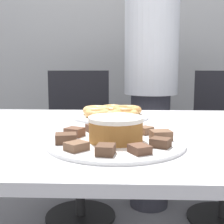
{
  "coord_description": "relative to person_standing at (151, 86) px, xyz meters",
  "views": [
    {
      "loc": [
        0.02,
        -1.07,
        0.95
      ],
      "look_at": [
        -0.02,
        0.03,
        0.79
      ],
      "focal_mm": 50.0,
      "sensor_mm": 36.0,
      "label": 1
    }
  ],
  "objects": [
    {
      "name": "lamington_2",
      "position": [
        -0.14,
        -1.28,
        -0.07
      ],
      "size": [
        0.06,
        0.07,
        0.02
      ],
      "rotation": [
        0.0,
        0.0,
        5.21
      ],
      "color": "brown",
      "rests_on": "plate_cake"
    },
    {
      "name": "plate_donuts",
      "position": [
        -0.23,
        -0.7,
        -0.09
      ],
      "size": [
        0.33,
        0.33,
        0.01
      ],
      "color": "white",
      "rests_on": "table"
    },
    {
      "name": "donut_3",
      "position": [
        -0.29,
        -0.74,
        -0.07
      ],
      "size": [
        0.11,
        0.11,
        0.03
      ],
      "color": "tan",
      "rests_on": "plate_donuts"
    },
    {
      "name": "plate_cake",
      "position": [
        -0.2,
        -1.16,
        -0.09
      ],
      "size": [
        0.4,
        0.4,
        0.01
      ],
      "color": "white",
      "rests_on": "table"
    },
    {
      "name": "donut_2",
      "position": [
        -0.3,
        -0.67,
        -0.07
      ],
      "size": [
        0.12,
        0.12,
        0.04
      ],
      "color": "#E5AD66",
      "rests_on": "plate_donuts"
    },
    {
      "name": "lamington_1",
      "position": [
        -0.22,
        -1.3,
        -0.07
      ],
      "size": [
        0.05,
        0.06,
        0.02
      ],
      "rotation": [
        0.0,
        0.0,
        4.58
      ],
      "color": "#513828",
      "rests_on": "plate_cake"
    },
    {
      "name": "person_standing",
      "position": [
        0.0,
        0.0,
        0.0
      ],
      "size": [
        0.34,
        0.34,
        1.56
      ],
      "color": "#383842",
      "rests_on": "ground_plane"
    },
    {
      "name": "donut_0",
      "position": [
        -0.23,
        -0.7,
        -0.07
      ],
      "size": [
        0.11,
        0.11,
        0.03
      ],
      "color": "#C68447",
      "rests_on": "plate_donuts"
    },
    {
      "name": "donut_4",
      "position": [
        -0.25,
        -0.79,
        -0.07
      ],
      "size": [
        0.12,
        0.12,
        0.03
      ],
      "color": "#C68447",
      "rests_on": "plate_donuts"
    },
    {
      "name": "lamington_0",
      "position": [
        -0.3,
        -1.26,
        -0.07
      ],
      "size": [
        0.07,
        0.07,
        0.02
      ],
      "rotation": [
        0.0,
        0.0,
        3.95
      ],
      "color": "brown",
      "rests_on": "plate_cake"
    },
    {
      "name": "lamington_3",
      "position": [
        -0.08,
        -1.22,
        -0.07
      ],
      "size": [
        0.06,
        0.06,
        0.02
      ],
      "rotation": [
        0.0,
        0.0,
        5.84
      ],
      "color": "#513828",
      "rests_on": "plate_cake"
    },
    {
      "name": "office_chair_left",
      "position": [
        -0.45,
        -0.13,
        -0.38
      ],
      "size": [
        0.5,
        0.5,
        0.92
      ],
      "rotation": [
        0.0,
        0.0,
        0.14
      ],
      "color": "black",
      "rests_on": "ground_plane"
    },
    {
      "name": "lamington_9",
      "position": [
        -0.34,
        -1.18,
        -0.07
      ],
      "size": [
        0.07,
        0.06,
        0.03
      ],
      "rotation": [
        0.0,
        0.0,
        9.61
      ],
      "color": "#513828",
      "rests_on": "plate_cake"
    },
    {
      "name": "lamington_6",
      "position": [
        -0.19,
        -1.02,
        -0.07
      ],
      "size": [
        0.05,
        0.06,
        0.03
      ],
      "rotation": [
        0.0,
        0.0,
        7.72
      ],
      "color": "brown",
      "rests_on": "plate_cake"
    },
    {
      "name": "donut_6",
      "position": [
        -0.16,
        -0.66,
        -0.07
      ],
      "size": [
        0.13,
        0.13,
        0.04
      ],
      "color": "#D18E4C",
      "rests_on": "plate_donuts"
    },
    {
      "name": "donut_1",
      "position": [
        -0.23,
        -0.61,
        -0.07
      ],
      "size": [
        0.11,
        0.11,
        0.03
      ],
      "color": "tan",
      "rests_on": "plate_donuts"
    },
    {
      "name": "wall_back",
      "position": [
        -0.2,
        0.63,
        0.48
      ],
      "size": [
        8.0,
        0.05,
        2.6
      ],
      "color": "#A8AAAD",
      "rests_on": "ground_plane"
    },
    {
      "name": "lamington_5",
      "position": [
        -0.11,
        -1.06,
        -0.07
      ],
      "size": [
        0.06,
        0.06,
        0.02
      ],
      "rotation": [
        0.0,
        0.0,
        7.09
      ],
      "color": "brown",
      "rests_on": "plate_cake"
    },
    {
      "name": "lamington_4",
      "position": [
        -0.07,
        -1.13,
        -0.07
      ],
      "size": [
        0.07,
        0.06,
        0.03
      ],
      "rotation": [
        0.0,
        0.0,
        6.47
      ],
      "color": "brown",
      "rests_on": "plate_cake"
    },
    {
      "name": "donut_5",
      "position": [
        -0.17,
        -0.74,
        -0.07
      ],
      "size": [
        0.12,
        0.12,
        0.03
      ],
      "color": "tan",
      "rests_on": "plate_donuts"
    },
    {
      "name": "table",
      "position": [
        -0.2,
        -0.96,
        -0.17
      ],
      "size": [
        1.83,
        1.0,
        0.73
      ],
      "color": "silver",
      "rests_on": "ground_plane"
    },
    {
      "name": "lamington_8",
      "position": [
        -0.33,
        -1.1,
        -0.07
      ],
      "size": [
        0.07,
        0.06,
        0.03
      ],
      "rotation": [
        0.0,
        0.0,
        8.98
      ],
      "color": "brown",
      "rests_on": "plate_cake"
    },
    {
      "name": "frosted_cake",
      "position": [
        -0.2,
        -1.16,
        -0.05
      ],
      "size": [
        0.16,
        0.16,
        0.07
      ],
      "color": "#9E662D",
      "rests_on": "plate_cake"
    },
    {
      "name": "lamington_7",
      "position": [
        -0.27,
        -1.04,
        -0.07
      ],
      "size": [
        0.07,
        0.07,
        0.02
      ],
      "rotation": [
        0.0,
        0.0,
        8.35
      ],
      "color": "brown",
      "rests_on": "plate_cake"
    }
  ]
}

